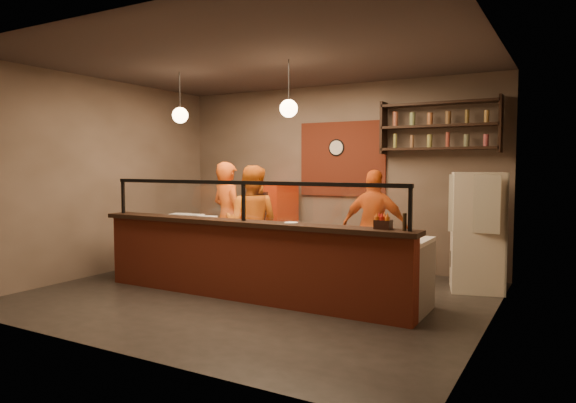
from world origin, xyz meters
The scene contains 29 objects.
floor centered at (0.00, 0.00, 0.00)m, with size 6.00×6.00×0.00m, color black.
ceiling centered at (0.00, 0.00, 3.20)m, with size 6.00×6.00×0.00m, color #3C322E.
wall_back centered at (0.00, 2.50, 1.60)m, with size 6.00×6.00×0.00m, color #6D5C50.
wall_left centered at (-3.00, 0.00, 1.60)m, with size 5.00×5.00×0.00m, color #6D5C50.
wall_right centered at (3.00, 0.00, 1.60)m, with size 5.00×5.00×0.00m, color #6D5C50.
wall_front centered at (0.00, -2.50, 1.60)m, with size 6.00×6.00×0.00m, color #6D5C50.
brick_patch centered at (0.20, 2.47, 1.90)m, with size 1.60×0.04×1.30m, color maroon.
service_counter centered at (0.00, -0.30, 0.50)m, with size 4.60×0.25×1.00m, color maroon.
counter_ledge centered at (0.00, -0.30, 1.03)m, with size 4.70×0.37×0.06m, color black.
worktop_cabinet centered at (0.00, 0.20, 0.42)m, with size 4.60×0.75×0.85m, color gray.
worktop centered at (0.00, 0.20, 0.88)m, with size 4.60×0.75×0.05m, color white.
sneeze_guard centered at (0.00, -0.30, 1.37)m, with size 4.50×0.05×0.52m.
wall_shelving centered at (1.90, 2.32, 2.40)m, with size 1.84×0.28×0.85m.
wall_clock centered at (0.10, 2.46, 2.10)m, with size 0.30×0.30×0.04m, color black.
pendant_left centered at (-1.50, 0.20, 2.55)m, with size 0.24×0.24×0.77m.
pendant_right centered at (0.40, 0.20, 2.55)m, with size 0.24×0.24×0.77m.
cook_left centered at (-1.23, 1.03, 0.92)m, with size 0.67×0.44×1.85m, color #E25515.
cook_mid centered at (-0.60, 0.79, 0.89)m, with size 0.87×0.68×1.79m, color #CD6213.
cook_right centered at (1.17, 1.49, 0.86)m, with size 1.01×0.42×1.72m, color #CF4F13.
fridge centered at (2.60, 1.77, 0.84)m, with size 0.70×0.66×1.69m, color beige.
red_cooler centered at (-0.98, 2.15, 0.74)m, with size 0.64×0.58×1.48m, color #B3290B.
pizza_dough centered at (-0.18, 0.07, 0.91)m, with size 0.57×0.57×0.01m, color beige.
prep_tub_a centered at (-1.55, 0.23, 0.97)m, with size 0.28×0.22×0.14m, color white.
prep_tub_b centered at (-1.27, 0.19, 0.97)m, with size 0.29×0.23×0.14m, color silver.
prep_tub_c centered at (-0.94, 0.09, 0.97)m, with size 0.28×0.22×0.14m, color white.
rolling_pin centered at (-1.69, 0.14, 0.93)m, with size 0.06×0.06×0.34m, color gold.
condiment_caddy centered at (1.89, -0.24, 1.11)m, with size 0.19×0.14×0.10m, color black.
pepper_mill centered at (2.16, -0.29, 1.16)m, with size 0.04×0.04×0.20m, color black.
small_plate centered at (0.69, -0.25, 1.07)m, with size 0.17×0.17×0.01m, color white.
Camera 1 is at (3.81, -5.86, 1.78)m, focal length 32.00 mm.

